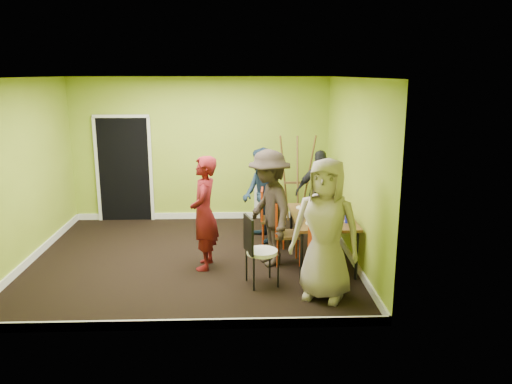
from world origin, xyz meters
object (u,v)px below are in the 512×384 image
chair_left_near (282,229)px  person_left_far (262,195)px  chair_left_far (269,214)px  person_front_end (325,230)px  dining_table (322,219)px  person_standing (204,213)px  thermos (318,208)px  blue_bottle (347,216)px  chair_back_end (324,195)px  chair_bentwood (257,247)px  person_back_end (320,193)px  easel (297,181)px  chair_front_end (320,253)px  person_left_near (269,208)px  orange_bottle (317,211)px

chair_left_near → person_left_far: 1.14m
chair_left_far → person_front_end: bearing=21.4°
dining_table → person_left_far: 1.37m
person_standing → chair_left_near: bearing=100.0°
thermos → blue_bottle: 0.54m
chair_back_end → thermos: chair_back_end is taller
chair_bentwood → person_back_end: (1.22, 2.24, 0.22)m
easel → person_left_far: easel is taller
chair_front_end → blue_bottle: (0.47, 0.56, 0.34)m
person_left_near → chair_front_end: bearing=16.6°
chair_front_end → blue_bottle: 0.81m
chair_left_near → person_left_near: person_left_near is taller
dining_table → blue_bottle: size_ratio=7.89×
blue_bottle → person_back_end: size_ratio=0.12×
chair_back_end → chair_bentwood: 2.40m
chair_bentwood → blue_bottle: 1.42m
dining_table → chair_front_end: chair_front_end is taller
chair_back_end → thermos: bearing=90.8°
chair_left_far → person_back_end: 1.19m
dining_table → person_front_end: (-0.16, -1.23, 0.23)m
chair_back_end → person_left_near: 1.63m
chair_bentwood → person_front_end: 1.02m
person_standing → chair_back_end: bearing=127.7°
person_front_end → chair_bentwood: bearing=178.7°
dining_table → thermos: bearing=175.3°
chair_left_far → person_left_near: bearing=1.8°
dining_table → person_standing: size_ratio=0.88×
dining_table → person_left_near: size_ratio=0.85×
thermos → person_left_far: (-0.80, 1.05, -0.05)m
chair_front_end → chair_bentwood: bearing=177.8°
chair_front_end → chair_left_near: bearing=122.0°
orange_bottle → person_left_far: size_ratio=0.04×
dining_table → blue_bottle: blue_bottle is taller
orange_bottle → person_front_end: bearing=-94.3°
chair_back_end → chair_front_end: 2.22m
dining_table → person_back_end: size_ratio=0.98×
easel → person_standing: (-1.62, -2.15, -0.01)m
person_left_far → chair_left_near: bearing=-3.8°
dining_table → orange_bottle: size_ratio=21.31×
person_standing → blue_bottle: bearing=87.1°
easel → person_left_near: 2.13m
blue_bottle → chair_left_near: bearing=157.8°
chair_bentwood → chair_left_near: bearing=137.2°
thermos → orange_bottle: 0.13m
chair_bentwood → thermos: 1.30m
chair_bentwood → person_left_near: size_ratio=0.56×
thermos → person_front_end: bearing=-94.8°
chair_front_end → easel: size_ratio=0.51×
chair_front_end → person_left_near: (-0.64, 0.92, 0.38)m
chair_left_near → blue_bottle: (0.91, -0.37, 0.29)m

